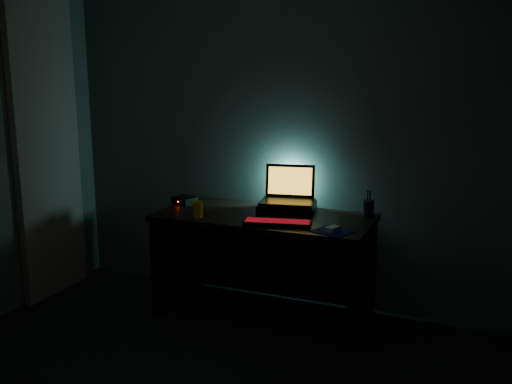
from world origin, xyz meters
TOP-DOWN VIEW (x-y plane):
  - room at (0.00, 0.00)m, footprint 3.50×4.00m
  - desk at (0.00, 1.67)m, footprint 1.50×0.70m
  - curtain at (-1.71, 1.42)m, footprint 0.06×0.65m
  - riser at (0.11, 1.78)m, footprint 0.45×0.37m
  - laptop at (0.10, 1.83)m, footprint 0.42×0.35m
  - keyboard at (0.17, 1.42)m, footprint 0.46×0.23m
  - mousepad at (0.55, 1.39)m, footprint 0.27×0.26m
  - mouse at (0.55, 1.39)m, footprint 0.08×0.11m
  - pen_cup at (0.68, 1.87)m, footprint 0.09×0.09m
  - juice_glass at (-0.39, 1.38)m, footprint 0.08×0.08m
  - router at (-0.68, 1.70)m, footprint 0.20×0.18m

SIDE VIEW (x-z plane):
  - desk at x=0.00m, z-range 0.12..0.87m
  - mousepad at x=0.55m, z-range 0.75..0.75m
  - keyboard at x=0.17m, z-range 0.75..0.78m
  - mouse at x=0.55m, z-range 0.75..0.78m
  - router at x=-0.68m, z-range 0.75..0.80m
  - riser at x=0.11m, z-range 0.75..0.81m
  - pen_cup at x=0.68m, z-range 0.75..0.86m
  - juice_glass at x=-0.39m, z-range 0.75..0.86m
  - laptop at x=0.10m, z-range 0.74..1.00m
  - curtain at x=-1.71m, z-range 0.00..2.30m
  - room at x=0.00m, z-range 0.00..2.50m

